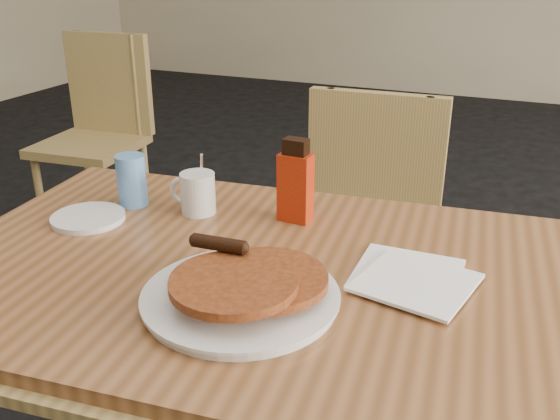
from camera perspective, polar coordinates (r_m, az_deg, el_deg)
The scene contains 9 objects.
main_table at distance 1.16m, azimuth -2.81°, elevation -6.89°, with size 1.28×0.93×0.75m.
chair_main_far at distance 1.85m, azimuth 7.63°, elevation -1.06°, with size 0.42×0.42×0.90m.
chair_wall_extra at distance 3.00m, azimuth -16.19°, elevation 8.03°, with size 0.45×0.45×0.92m.
pancake_plate at distance 1.01m, azimuth -3.55°, elevation -7.28°, with size 0.32×0.32×0.09m.
coffee_mug at distance 1.35m, azimuth -7.61°, elevation 1.63°, with size 0.11×0.07×0.14m.
syrup_bottle at distance 1.29m, azimuth 1.42°, elevation 2.45°, with size 0.07×0.05×0.18m.
napkin_stack at distance 1.10m, azimuth 11.93°, elevation -6.11°, with size 0.22×0.23×0.01m.
blue_tumbler at distance 1.41m, azimuth -13.41°, elevation 2.66°, with size 0.07×0.07×0.11m, color #5C90D7.
side_saucer at distance 1.37m, azimuth -17.14°, elevation -0.69°, with size 0.15×0.15×0.01m, color white.
Camera 1 is at (0.46, -0.92, 1.28)m, focal length 40.00 mm.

